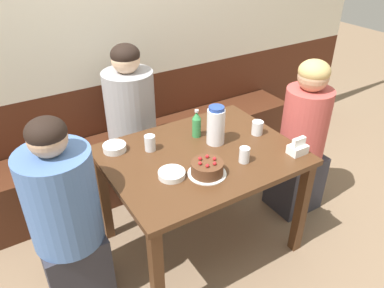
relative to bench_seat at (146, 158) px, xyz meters
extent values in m
plane|color=#846B51|center=(0.00, -0.83, -0.23)|extent=(12.00, 12.00, 0.00)
cube|color=#4C2314|center=(0.00, 0.22, 0.20)|extent=(4.80, 0.04, 0.86)
cube|color=#472314|center=(0.00, 0.00, 0.00)|extent=(2.78, 0.38, 0.46)
cube|color=#4C2D19|center=(0.00, -0.83, 0.49)|extent=(1.13, 0.87, 0.03)
cube|color=#4C2D19|center=(-0.52, -1.22, 0.12)|extent=(0.06, 0.06, 0.70)
cube|color=#4C2D19|center=(0.52, -1.22, 0.12)|extent=(0.06, 0.06, 0.70)
cube|color=#4C2D19|center=(-0.52, -0.44, 0.12)|extent=(0.06, 0.06, 0.70)
cube|color=#4C2D19|center=(0.52, -0.44, 0.12)|extent=(0.06, 0.06, 0.70)
cylinder|color=white|center=(-0.09, -1.02, 0.51)|extent=(0.22, 0.22, 0.01)
cylinder|color=#56331E|center=(-0.09, -1.02, 0.54)|extent=(0.18, 0.18, 0.07)
sphere|color=red|center=(-0.13, -1.02, 0.59)|extent=(0.02, 0.02, 0.02)
sphere|color=red|center=(-0.11, -1.06, 0.59)|extent=(0.02, 0.02, 0.02)
sphere|color=red|center=(-0.07, -1.06, 0.59)|extent=(0.02, 0.02, 0.02)
sphere|color=red|center=(-0.04, -1.03, 0.59)|extent=(0.02, 0.02, 0.02)
sphere|color=red|center=(-0.06, -0.99, 0.59)|extent=(0.02, 0.02, 0.02)
sphere|color=red|center=(-0.11, -0.98, 0.59)|extent=(0.02, 0.02, 0.02)
cylinder|color=white|center=(0.14, -0.77, 0.62)|extent=(0.11, 0.11, 0.23)
cylinder|color=#28479E|center=(0.14, -0.77, 0.74)|extent=(0.09, 0.09, 0.02)
cylinder|color=#388E4C|center=(0.08, -0.64, 0.57)|extent=(0.06, 0.06, 0.12)
cone|color=#388E4C|center=(0.08, -0.64, 0.65)|extent=(0.06, 0.06, 0.05)
cylinder|color=silver|center=(0.08, -0.64, 0.68)|extent=(0.03, 0.03, 0.01)
cube|color=white|center=(0.49, -1.13, 0.53)|extent=(0.11, 0.08, 0.05)
cube|color=white|center=(0.49, -1.13, 0.58)|extent=(0.09, 0.03, 0.05)
cylinder|color=white|center=(-0.43, -0.53, 0.52)|extent=(0.14, 0.14, 0.04)
cylinder|color=white|center=(-0.26, -0.94, 0.52)|extent=(0.15, 0.15, 0.03)
cylinder|color=silver|center=(0.43, -0.82, 0.55)|extent=(0.07, 0.07, 0.09)
cylinder|color=silver|center=(0.16, -1.03, 0.55)|extent=(0.06, 0.06, 0.09)
cylinder|color=silver|center=(-0.24, -0.64, 0.55)|extent=(0.07, 0.07, 0.10)
cube|color=#33333D|center=(-0.15, -0.13, 0.00)|extent=(0.30, 0.34, 0.45)
cylinder|color=#99999E|center=(-0.15, -0.13, 0.52)|extent=(0.35, 0.35, 0.60)
sphere|color=beige|center=(-0.15, -0.13, 0.91)|extent=(0.19, 0.19, 0.19)
ellipsoid|color=black|center=(-0.15, -0.13, 0.94)|extent=(0.20, 0.20, 0.14)
cube|color=#33333D|center=(-0.83, -0.80, 0.00)|extent=(0.34, 0.30, 0.45)
cylinder|color=#4C70AD|center=(-0.83, -0.80, 0.49)|extent=(0.37, 0.37, 0.54)
sphere|color=tan|center=(-0.83, -0.80, 0.85)|extent=(0.19, 0.19, 0.19)
ellipsoid|color=black|center=(-0.83, -0.80, 0.88)|extent=(0.19, 0.19, 0.14)
cube|color=#33333D|center=(0.83, -0.87, 0.00)|extent=(0.34, 0.30, 0.45)
cylinder|color=#BC4C47|center=(0.83, -0.87, 0.48)|extent=(0.32, 0.32, 0.52)
sphere|color=tan|center=(0.83, -0.87, 0.83)|extent=(0.20, 0.20, 0.20)
ellipsoid|color=tan|center=(0.83, -0.87, 0.87)|extent=(0.21, 0.21, 0.15)
camera|label=1|loc=(-1.04, -2.40, 1.72)|focal=35.00mm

